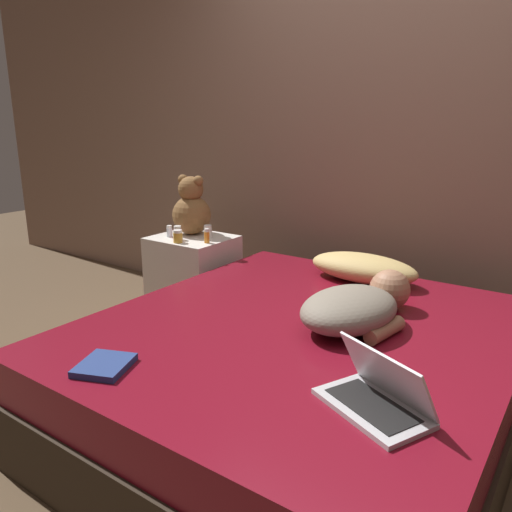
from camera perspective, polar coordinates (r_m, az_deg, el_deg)
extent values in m
plane|color=brown|center=(2.30, 4.94, -18.46)|extent=(12.00, 12.00, 0.00)
cube|color=#846656|center=(3.01, 17.47, 15.05)|extent=(8.00, 0.06, 2.60)
cube|color=#2D2319|center=(2.23, 5.03, -15.44)|extent=(1.64, 1.83, 0.28)
cube|color=maroon|center=(2.12, 5.17, -10.04)|extent=(1.60, 1.79, 0.18)
cube|color=silver|center=(3.20, -7.15, -2.87)|extent=(0.47, 0.42, 0.58)
ellipsoid|color=tan|center=(2.65, 12.13, -1.33)|extent=(0.57, 0.27, 0.14)
ellipsoid|color=gray|center=(2.04, 10.61, -5.99)|extent=(0.41, 0.52, 0.16)
sphere|color=#A87556|center=(2.29, 15.03, -3.71)|extent=(0.18, 0.18, 0.18)
cylinder|color=#A87556|center=(2.01, 14.51, -8.21)|extent=(0.09, 0.22, 0.06)
cube|color=silver|center=(1.54, 13.07, -16.54)|extent=(0.38, 0.31, 0.02)
cube|color=black|center=(1.54, 13.09, -16.24)|extent=(0.30, 0.23, 0.00)
cube|color=silver|center=(1.53, 14.72, -12.99)|extent=(0.33, 0.22, 0.17)
cube|color=black|center=(1.53, 14.72, -12.99)|extent=(0.30, 0.19, 0.15)
sphere|color=brown|center=(3.18, -7.36, 4.66)|extent=(0.24, 0.24, 0.24)
sphere|color=brown|center=(3.15, -7.46, 7.59)|extent=(0.16, 0.16, 0.16)
sphere|color=brown|center=(3.19, -8.35, 8.65)|extent=(0.06, 0.06, 0.06)
sphere|color=brown|center=(3.10, -6.62, 8.53)|extent=(0.06, 0.06, 0.06)
cylinder|color=gold|center=(2.98, -8.92, 2.09)|extent=(0.05, 0.05, 0.06)
cylinder|color=white|center=(2.97, -8.95, 2.79)|extent=(0.05, 0.05, 0.02)
cylinder|color=silver|center=(3.14, -9.86, 2.68)|extent=(0.04, 0.04, 0.06)
cylinder|color=white|center=(3.13, -9.89, 3.32)|extent=(0.03, 0.03, 0.02)
cylinder|color=pink|center=(3.05, -8.93, 2.47)|extent=(0.05, 0.05, 0.07)
cylinder|color=white|center=(3.04, -8.97, 3.25)|extent=(0.04, 0.04, 0.02)
cylinder|color=orange|center=(2.95, -5.64, 2.13)|extent=(0.03, 0.03, 0.07)
cylinder|color=white|center=(2.94, -5.66, 2.94)|extent=(0.03, 0.03, 0.02)
cylinder|color=white|center=(3.05, -5.52, 2.57)|extent=(0.05, 0.05, 0.07)
cylinder|color=white|center=(3.04, -5.54, 3.36)|extent=(0.05, 0.05, 0.02)
cube|color=navy|center=(1.80, -16.93, -11.88)|extent=(0.22, 0.23, 0.02)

